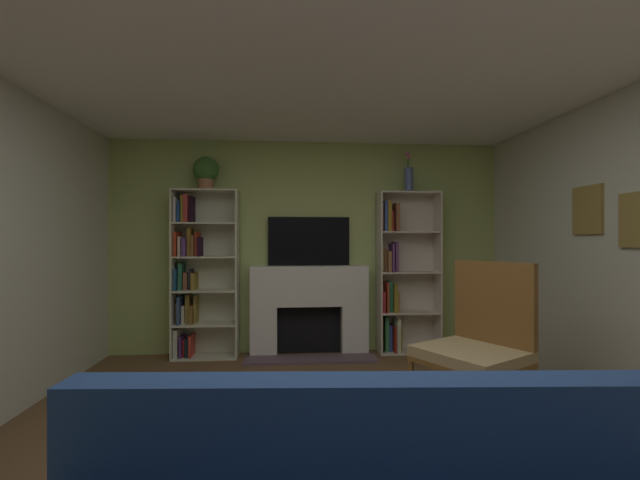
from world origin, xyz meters
TOP-DOWN VIEW (x-y plane):
  - wall_back_accent at (0.00, 2.78)m, footprint 4.76×0.06m
  - ceiling at (0.00, 0.00)m, footprint 4.76×5.62m
  - fireplace at (0.00, 2.62)m, footprint 1.47×0.55m
  - tv at (0.00, 2.72)m, footprint 0.97×0.06m
  - bookshelf_left at (-1.28, 2.63)m, footprint 0.73×0.32m
  - bookshelf_right at (1.09, 2.65)m, footprint 0.73×0.28m
  - potted_plant at (-1.19, 2.60)m, footprint 0.29×0.29m
  - vase_with_flowers at (1.18, 2.60)m, footprint 0.10×0.10m
  - armchair at (1.20, 0.81)m, footprint 0.90×0.91m
  - coffee_table at (-0.01, -0.43)m, footprint 0.75×0.40m

SIDE VIEW (x-z plane):
  - coffee_table at x=-0.01m, z-range 0.13..0.51m
  - fireplace at x=0.00m, z-range 0.04..1.07m
  - armchair at x=1.20m, z-range -0.01..1.16m
  - bookshelf_right at x=1.09m, z-range -0.04..1.87m
  - bookshelf_left at x=-1.28m, z-range 0.00..1.91m
  - wall_back_accent at x=0.00m, z-range 0.00..2.52m
  - tv at x=0.00m, z-range 1.04..1.61m
  - vase_with_flowers at x=1.18m, z-range 1.84..2.33m
  - potted_plant at x=-1.19m, z-range 1.93..2.32m
  - ceiling at x=0.00m, z-range 2.52..2.58m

